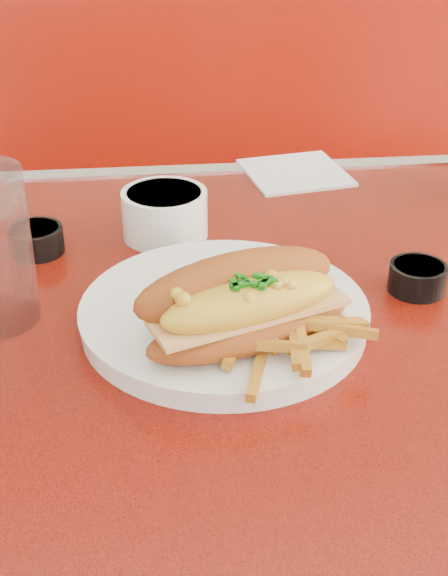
{
  "coord_description": "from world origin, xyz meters",
  "views": [
    {
      "loc": [
        -0.2,
        -0.64,
        1.18
      ],
      "look_at": [
        -0.13,
        0.0,
        0.81
      ],
      "focal_mm": 50.0,
      "sensor_mm": 36.0,
      "label": 1
    }
  ],
  "objects": [
    {
      "name": "diner_table",
      "position": [
        0.0,
        0.0,
        0.61
      ],
      "size": [
        1.23,
        0.83,
        0.77
      ],
      "color": "red",
      "rests_on": "ground"
    },
    {
      "name": "gravy_ramekin",
      "position": [
        -0.18,
        0.2,
        0.8
      ],
      "size": [
        0.11,
        0.11,
        0.05
      ],
      "rotation": [
        0.0,
        0.0,
        -0.13
      ],
      "color": "white",
      "rests_on": "diner_table"
    },
    {
      "name": "sauce_cup_left",
      "position": [
        -0.32,
        0.17,
        0.79
      ],
      "size": [
        0.07,
        0.07,
        0.03
      ],
      "rotation": [
        0.0,
        0.0,
        0.13
      ],
      "color": "black",
      "rests_on": "diner_table"
    },
    {
      "name": "paper_napkin",
      "position": [
        0.01,
        0.37,
        0.77
      ],
      "size": [
        0.15,
        0.15,
        0.0
      ],
      "primitive_type": "cube",
      "rotation": [
        0.0,
        0.0,
        0.18
      ],
      "color": "white",
      "rests_on": "diner_table"
    },
    {
      "name": "mac_hoagie",
      "position": [
        -0.12,
        -0.05,
        0.83
      ],
      "size": [
        0.21,
        0.15,
        0.09
      ],
      "rotation": [
        0.0,
        0.0,
        0.35
      ],
      "color": "#A04C19",
      "rests_on": "dinner_plate"
    },
    {
      "name": "fork",
      "position": [
        -0.06,
        0.0,
        0.79
      ],
      "size": [
        0.04,
        0.17,
        0.0
      ],
      "rotation": [
        0.0,
        0.0,
        1.44
      ],
      "color": "silver",
      "rests_on": "dinner_plate"
    },
    {
      "name": "sauce_cup_right",
      "position": [
        0.07,
        0.05,
        0.79
      ],
      "size": [
        0.06,
        0.06,
        0.03
      ],
      "rotation": [
        0.0,
        0.0,
        0.05
      ],
      "color": "black",
      "rests_on": "diner_table"
    },
    {
      "name": "dinner_plate",
      "position": [
        -0.13,
        0.0,
        0.78
      ],
      "size": [
        0.36,
        0.36,
        0.02
      ],
      "rotation": [
        0.0,
        0.0,
        -0.38
      ],
      "color": "white",
      "rests_on": "diner_table"
    },
    {
      "name": "fries_pile",
      "position": [
        -0.1,
        -0.06,
        0.8
      ],
      "size": [
        0.15,
        0.14,
        0.03
      ],
      "primitive_type": null,
      "rotation": [
        0.0,
        0.0,
        0.4
      ],
      "color": "orange",
      "rests_on": "dinner_plate"
    },
    {
      "name": "booth_bench_far",
      "position": [
        0.0,
        0.81,
        0.29
      ],
      "size": [
        1.2,
        0.51,
        0.9
      ],
      "color": "maroon",
      "rests_on": "ground"
    }
  ]
}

